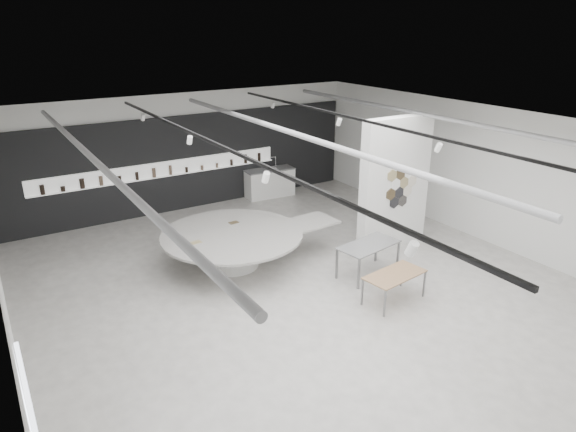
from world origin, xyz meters
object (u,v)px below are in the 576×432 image
sample_table_wood (395,276)px  sample_table_stone (369,247)px  kitchen_counter (270,183)px  display_island (235,244)px  partition_column (395,184)px

sample_table_wood → sample_table_stone: sample_table_stone is taller
sample_table_wood → kitchen_counter: bearing=80.3°
display_island → kitchen_counter: (3.54, 4.38, -0.09)m
display_island → sample_table_stone: bearing=-44.5°
partition_column → kitchen_counter: bearing=97.5°
sample_table_wood → kitchen_counter: (1.35, 7.87, -0.12)m
sample_table_wood → kitchen_counter: 7.99m
kitchen_counter → sample_table_stone: bearing=-94.8°
display_island → sample_table_stone: 3.35m
display_island → sample_table_wood: (2.19, -3.49, 0.03)m
sample_table_wood → sample_table_stone: (0.35, 1.31, 0.12)m
sample_table_wood → sample_table_stone: bearing=74.9°
partition_column → sample_table_wood: bearing=-131.4°
kitchen_counter → display_island: bearing=-125.1°
display_island → kitchen_counter: size_ratio=2.63×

